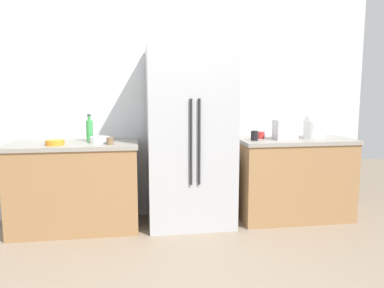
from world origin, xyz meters
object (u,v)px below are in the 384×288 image
at_px(refrigerator, 190,138).
at_px(bowl_b, 100,140).
at_px(toaster, 285,130).
at_px(cup_a, 110,141).
at_px(rice_cooker, 314,126).
at_px(cup_b, 261,135).
at_px(bottle_a, 90,130).
at_px(bowl_a, 55,143).
at_px(cup_c, 254,136).

relative_size(refrigerator, bowl_b, 9.45).
height_order(toaster, cup_a, toaster).
height_order(toaster, bowl_b, toaster).
bearing_deg(rice_cooker, cup_b, 172.39).
xyz_separation_m(refrigerator, bottle_a, (-1.04, 0.12, 0.09)).
distance_m(toaster, bottle_a, 2.08).
bearing_deg(bowl_b, bowl_a, -166.71).
bearing_deg(bottle_a, cup_c, -6.36).
height_order(cup_b, cup_c, cup_c).
relative_size(cup_c, bowl_a, 0.58).
bearing_deg(rice_cooker, bowl_a, -177.65).
height_order(refrigerator, toaster, refrigerator).
bearing_deg(cup_c, cup_b, 50.24).
distance_m(refrigerator, bottle_a, 1.05).
height_order(refrigerator, bottle_a, refrigerator).
distance_m(toaster, cup_b, 0.27).
bearing_deg(rice_cooker, cup_c, -174.13).
relative_size(bottle_a, cup_b, 3.54).
bearing_deg(cup_a, bottle_a, 128.91).
relative_size(rice_cooker, bowl_a, 1.67).
bearing_deg(bottle_a, bowl_b, -49.56).
relative_size(cup_b, bowl_b, 0.41).
bearing_deg(bowl_b, cup_a, -52.57).
distance_m(cup_c, bowl_b, 1.60).
relative_size(cup_b, cup_c, 0.77).
relative_size(cup_a, cup_b, 0.90).
height_order(bowl_a, bowl_b, bowl_b).
relative_size(refrigerator, cup_c, 17.98).
relative_size(cup_c, bowl_b, 0.53).
xyz_separation_m(cup_a, bowl_b, (-0.11, 0.14, -0.00)).
distance_m(rice_cooker, cup_b, 0.60).
height_order(toaster, cup_b, toaster).
bearing_deg(rice_cooker, refrigerator, 179.95).
relative_size(toaster, cup_b, 2.93).
distance_m(refrigerator, bowl_b, 0.92).
distance_m(rice_cooker, bowl_b, 2.31).
bearing_deg(bowl_b, toaster, -0.78).
xyz_separation_m(cup_b, cup_c, (-0.12, -0.15, 0.01)).
bearing_deg(bowl_b, bottle_a, 130.44).
xyz_separation_m(cup_a, cup_b, (1.62, 0.23, 0.00)).
bearing_deg(rice_cooker, bowl_b, -179.66).
bearing_deg(cup_c, rice_cooker, 5.87).
relative_size(rice_cooker, cup_b, 3.76).
distance_m(toaster, bowl_b, 1.96).
xyz_separation_m(cup_b, bowl_b, (-1.73, -0.09, -0.01)).
xyz_separation_m(cup_a, bowl_a, (-0.53, 0.05, -0.01)).
relative_size(refrigerator, bowl_a, 10.35).
bearing_deg(bowl_a, toaster, 1.73).
relative_size(bottle_a, cup_c, 2.73).
xyz_separation_m(bottle_a, bowl_a, (-0.30, -0.23, -0.09)).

